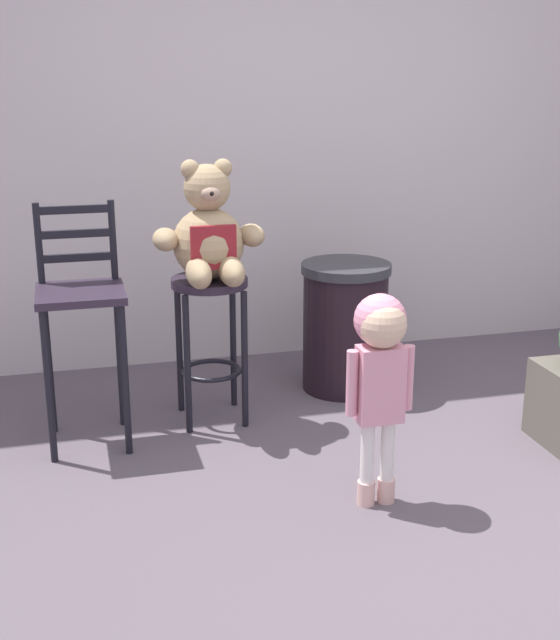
% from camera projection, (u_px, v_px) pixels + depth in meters
% --- Properties ---
extents(ground_plane, '(24.00, 24.00, 0.00)m').
position_uv_depth(ground_plane, '(424.00, 521.00, 3.29)').
color(ground_plane, '#564C55').
extents(building_wall, '(6.20, 0.30, 3.43)m').
position_uv_depth(building_wall, '(281.00, 63.00, 4.86)').
color(building_wall, '#C1B4B7').
rests_on(building_wall, ground_plane).
extents(bar_stool_with_teddy, '(0.37, 0.37, 0.73)m').
position_uv_depth(bar_stool_with_teddy, '(210.00, 320.00, 4.10)').
color(bar_stool_with_teddy, '#291F2D').
rests_on(bar_stool_with_teddy, ground_plane).
extents(teddy_bear, '(0.53, 0.48, 0.57)m').
position_uv_depth(teddy_bear, '(209.00, 236.00, 3.95)').
color(teddy_bear, tan).
rests_on(teddy_bear, bar_stool_with_teddy).
extents(child_walking, '(0.28, 0.22, 0.88)m').
position_uv_depth(child_walking, '(380.00, 355.00, 3.25)').
color(child_walking, beige).
rests_on(child_walking, ground_plane).
extents(trash_bin, '(0.48, 0.48, 0.70)m').
position_uv_depth(trash_bin, '(345.00, 326.00, 4.55)').
color(trash_bin, black).
rests_on(trash_bin, ground_plane).
extents(bar_chair_empty, '(0.39, 0.39, 1.12)m').
position_uv_depth(bar_chair_empty, '(81.00, 308.00, 3.81)').
color(bar_chair_empty, '#291F2D').
rests_on(bar_chair_empty, ground_plane).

